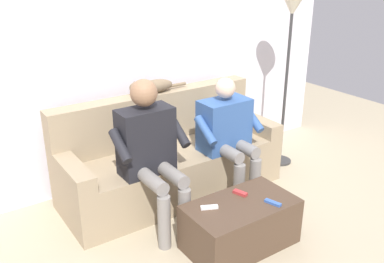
{
  "coord_description": "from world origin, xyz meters",
  "views": [
    {
      "loc": [
        1.83,
        2.93,
        2.04
      ],
      "look_at": [
        0.0,
        0.23,
        0.72
      ],
      "focal_mm": 40.13,
      "sensor_mm": 36.0,
      "label": 1
    }
  ],
  "objects": [
    {
      "name": "remote_red",
      "position": [
        -0.08,
        0.77,
        0.38
      ],
      "size": [
        0.07,
        0.12,
        0.02
      ],
      "primitive_type": "cube",
      "rotation": [
        0.0,
        0.0,
        5.02
      ],
      "color": "#B73333",
      "rests_on": "coffee_table"
    },
    {
      "name": "person_left_seated",
      "position": [
        -0.4,
        0.21,
        0.63
      ],
      "size": [
        0.6,
        0.51,
        1.1
      ],
      "color": "#335693",
      "rests_on": "ground"
    },
    {
      "name": "coffee_table",
      "position": [
        0.0,
        0.88,
        0.18
      ],
      "size": [
        0.83,
        0.47,
        0.37
      ],
      "color": "#4C3828",
      "rests_on": "ground"
    },
    {
      "name": "remote_blue",
      "position": [
        -0.19,
        1.01,
        0.38
      ],
      "size": [
        0.07,
        0.13,
        0.02
      ],
      "primitive_type": "cube",
      "rotation": [
        0.0,
        0.0,
        1.86
      ],
      "color": "#3860B7",
      "rests_on": "coffee_table"
    },
    {
      "name": "cat_on_backrest",
      "position": [
        0.02,
        -0.37,
        0.96
      ],
      "size": [
        0.58,
        0.15,
        0.13
      ],
      "color": "#756047",
      "rests_on": "couch"
    },
    {
      "name": "ground_plane",
      "position": [
        0.0,
        0.6,
        0.0
      ],
      "size": [
        8.0,
        8.0,
        0.0
      ],
      "primitive_type": "plane",
      "color": "tan"
    },
    {
      "name": "back_wall",
      "position": [
        0.0,
        -0.63,
        1.39
      ],
      "size": [
        4.57,
        0.06,
        2.77
      ],
      "primitive_type": "cube",
      "color": "silver",
      "rests_on": "ground"
    },
    {
      "name": "person_right_seated",
      "position": [
        0.4,
        0.24,
        0.68
      ],
      "size": [
        0.58,
        0.57,
        1.21
      ],
      "color": "black",
      "rests_on": "ground"
    },
    {
      "name": "couch",
      "position": [
        0.0,
        -0.15,
        0.32
      ],
      "size": [
        2.03,
        0.75,
        0.9
      ],
      "color": "#9E896B",
      "rests_on": "ground"
    },
    {
      "name": "floor_lamp",
      "position": [
        -1.3,
        0.0,
        1.52
      ],
      "size": [
        0.28,
        0.28,
        1.78
      ],
      "color": "#2D2D2D",
      "rests_on": "ground"
    },
    {
      "name": "remote_white",
      "position": [
        0.24,
        0.8,
        0.38
      ],
      "size": [
        0.13,
        0.08,
        0.02
      ],
      "primitive_type": "cube",
      "rotation": [
        0.0,
        0.0,
        2.7
      ],
      "color": "white",
      "rests_on": "coffee_table"
    }
  ]
}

